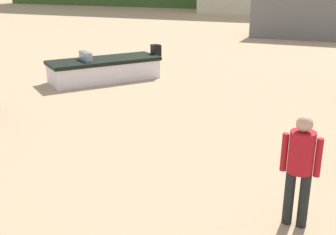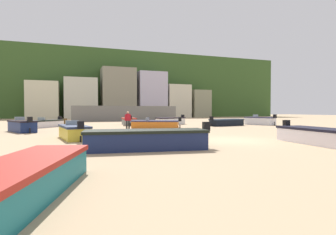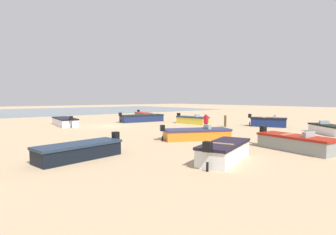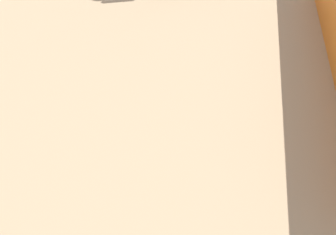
{
  "view_description": "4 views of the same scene",
  "coord_description": "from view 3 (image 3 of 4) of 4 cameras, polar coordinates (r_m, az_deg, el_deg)",
  "views": [
    {
      "loc": [
        -3.69,
        4.48,
        3.32
      ],
      "look_at": [
        -6.98,
        12.47,
        0.42
      ],
      "focal_mm": 44.68,
      "sensor_mm": 36.0,
      "label": 1
    },
    {
      "loc": [
        -8.54,
        -13.27,
        1.7
      ],
      "look_at": [
        0.13,
        11.2,
        1.01
      ],
      "focal_mm": 29.05,
      "sensor_mm": 36.0,
      "label": 2
    },
    {
      "loc": [
        11.79,
        24.52,
        2.81
      ],
      "look_at": [
        -3.23,
        5.91,
        1.06
      ],
      "focal_mm": 28.09,
      "sensor_mm": 36.0,
      "label": 3
    },
    {
      "loc": [
        1.51,
        8.47,
        2.49
      ],
      "look_at": [
        -0.51,
        8.98,
        0.5
      ],
      "focal_mm": 37.33,
      "sensor_mm": 36.0,
      "label": 4
    }
  ],
  "objects": [
    {
      "name": "ground_plane",
      "position": [
        27.35,
        -13.18,
        -1.82
      ],
      "size": [
        160.0,
        160.0,
        0.0
      ],
      "primitive_type": "plane",
      "color": "tan"
    },
    {
      "name": "tidal_water",
      "position": [
        61.72,
        -27.88,
        1.12
      ],
      "size": [
        80.0,
        36.0,
        0.06
      ],
      "primitive_type": "cube",
      "color": "slate",
      "rests_on": "ground"
    },
    {
      "name": "boat_white_0",
      "position": [
        24.25,
        31.56,
        -2.18
      ],
      "size": [
        3.34,
        3.76,
        1.05
      ],
      "rotation": [
        0.0,
        0.0,
        2.48
      ],
      "color": "white",
      "rests_on": "ground"
    },
    {
      "name": "boat_navy_1",
      "position": [
        27.86,
        20.94,
        -0.9
      ],
      "size": [
        2.58,
        3.61,
        1.23
      ],
      "rotation": [
        0.0,
        0.0,
        0.44
      ],
      "color": "navy",
      "rests_on": "ground"
    },
    {
      "name": "boat_teal_2",
      "position": [
        38.57,
        -5.36,
        0.55
      ],
      "size": [
        2.72,
        5.22,
        1.05
      ],
      "rotation": [
        0.0,
        0.0,
        6.0
      ],
      "color": "#176E78",
      "rests_on": "ground"
    },
    {
      "name": "boat_navy_4",
      "position": [
        31.68,
        -5.71,
        -0.13
      ],
      "size": [
        5.58,
        2.33,
        1.18
      ],
      "rotation": [
        0.0,
        0.0,
        1.44
      ],
      "color": "#19244F",
      "rests_on": "ground"
    },
    {
      "name": "boat_orange_5",
      "position": [
        18.08,
        6.19,
        -3.57
      ],
      "size": [
        4.78,
        3.44,
        1.05
      ],
      "rotation": [
        0.0,
        0.0,
        1.12
      ],
      "color": "orange",
      "rests_on": "ground"
    },
    {
      "name": "boat_black_6",
      "position": [
        12.92,
        -18.65,
        -6.85
      ],
      "size": [
        4.31,
        2.07,
        1.07
      ],
      "rotation": [
        0.0,
        0.0,
        4.89
      ],
      "color": "black",
      "rests_on": "ground"
    },
    {
      "name": "boat_white_7",
      "position": [
        12.05,
        12.1,
        -7.26
      ],
      "size": [
        3.95,
        2.51,
        1.17
      ],
      "rotation": [
        0.0,
        0.0,
        1.92
      ],
      "color": "white",
      "rests_on": "ground"
    },
    {
      "name": "boat_yellow_8",
      "position": [
        29.07,
        5.31,
        -0.55
      ],
      "size": [
        1.91,
        4.03,
        1.13
      ],
      "rotation": [
        0.0,
        0.0,
        0.16
      ],
      "color": "gold",
      "rests_on": "ground"
    },
    {
      "name": "boat_white_9",
      "position": [
        29.08,
        -21.49,
        -0.83
      ],
      "size": [
        2.04,
        5.3,
        1.13
      ],
      "rotation": [
        0.0,
        0.0,
        3.06
      ],
      "color": "white",
      "rests_on": "ground"
    },
    {
      "name": "boat_grey_10",
      "position": [
        15.72,
        25.96,
        -4.95
      ],
      "size": [
        1.98,
        4.32,
        1.14
      ],
      "rotation": [
        0.0,
        0.0,
        6.16
      ],
      "color": "gray",
      "rests_on": "ground"
    },
    {
      "name": "mooring_post_near_water",
      "position": [
        26.73,
        12.32,
        -0.75
      ],
      "size": [
        0.23,
        0.23,
        1.11
      ],
      "primitive_type": "cylinder",
      "color": "#49351B",
      "rests_on": "ground"
    },
    {
      "name": "beach_walker_foreground",
      "position": [
        21.6,
        8.25,
        -0.78
      ],
      "size": [
        0.53,
        0.35,
        1.62
      ],
      "rotation": [
        0.0,
        0.0,
        6.25
      ],
      "color": "black",
      "rests_on": "ground"
    }
  ]
}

